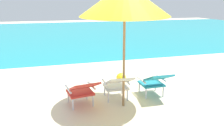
{
  "coord_description": "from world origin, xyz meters",
  "views": [
    {
      "loc": [
        -1.5,
        -4.79,
        2.17
      ],
      "look_at": [
        0.0,
        0.33,
        0.75
      ],
      "focal_mm": 36.6,
      "sensor_mm": 36.0,
      "label": 1
    }
  ],
  "objects_px": {
    "beach_umbrella_center": "(125,0)",
    "beach_ball": "(121,78)",
    "lounge_chair_center": "(118,84)",
    "lounge_chair_right": "(155,81)",
    "lounge_chair_left": "(82,90)"
  },
  "relations": [
    {
      "from": "beach_umbrella_center",
      "to": "beach_ball",
      "type": "relative_size",
      "value": 9.28
    },
    {
      "from": "lounge_chair_center",
      "to": "lounge_chair_right",
      "type": "bearing_deg",
      "value": -3.03
    },
    {
      "from": "lounge_chair_left",
      "to": "lounge_chair_right",
      "type": "bearing_deg",
      "value": 2.32
    },
    {
      "from": "lounge_chair_center",
      "to": "lounge_chair_right",
      "type": "relative_size",
      "value": 1.02
    },
    {
      "from": "lounge_chair_center",
      "to": "lounge_chair_right",
      "type": "distance_m",
      "value": 0.89
    },
    {
      "from": "lounge_chair_left",
      "to": "lounge_chair_center",
      "type": "bearing_deg",
      "value": 8.11
    },
    {
      "from": "lounge_chair_center",
      "to": "beach_ball",
      "type": "relative_size",
      "value": 3.25
    },
    {
      "from": "lounge_chair_left",
      "to": "beach_umbrella_center",
      "type": "height_order",
      "value": "beach_umbrella_center"
    },
    {
      "from": "lounge_chair_right",
      "to": "beach_umbrella_center",
      "type": "height_order",
      "value": "beach_umbrella_center"
    },
    {
      "from": "lounge_chair_left",
      "to": "beach_umbrella_center",
      "type": "bearing_deg",
      "value": -10.35
    },
    {
      "from": "lounge_chair_left",
      "to": "lounge_chair_center",
      "type": "relative_size",
      "value": 1.05
    },
    {
      "from": "beach_umbrella_center",
      "to": "lounge_chair_center",
      "type": "bearing_deg",
      "value": 99.36
    },
    {
      "from": "lounge_chair_center",
      "to": "beach_umbrella_center",
      "type": "xyz_separation_m",
      "value": [
        0.04,
        -0.27,
        1.81
      ]
    },
    {
      "from": "lounge_chair_right",
      "to": "beach_umbrella_center",
      "type": "bearing_deg",
      "value": -164.99
    },
    {
      "from": "lounge_chair_right",
      "to": "lounge_chair_left",
      "type": "bearing_deg",
      "value": -177.68
    }
  ]
}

